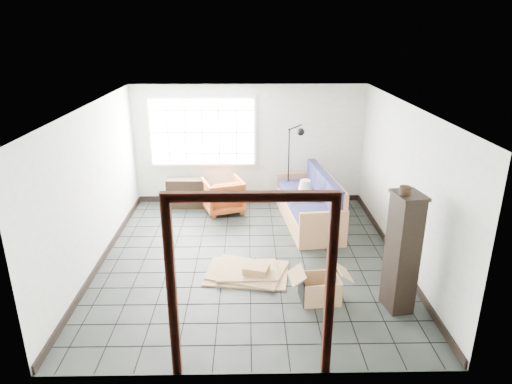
{
  "coord_description": "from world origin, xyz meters",
  "views": [
    {
      "loc": [
        -0.02,
        -6.93,
        3.74
      ],
      "look_at": [
        0.11,
        0.3,
        1.1
      ],
      "focal_mm": 32.0,
      "sensor_mm": 36.0,
      "label": 1
    }
  ],
  "objects_px": {
    "armchair": "(223,194)",
    "tall_shelf": "(402,252)",
    "futon_sofa": "(312,205)",
    "side_table": "(308,204)"
  },
  "relations": [
    {
      "from": "futon_sofa",
      "to": "armchair",
      "type": "distance_m",
      "value": 1.91
    },
    {
      "from": "armchair",
      "to": "tall_shelf",
      "type": "bearing_deg",
      "value": 107.58
    },
    {
      "from": "side_table",
      "to": "tall_shelf",
      "type": "distance_m",
      "value": 3.13
    },
    {
      "from": "futon_sofa",
      "to": "side_table",
      "type": "xyz_separation_m",
      "value": [
        -0.08,
        0.01,
        0.02
      ]
    },
    {
      "from": "futon_sofa",
      "to": "armchair",
      "type": "relative_size",
      "value": 3.01
    },
    {
      "from": "armchair",
      "to": "tall_shelf",
      "type": "height_order",
      "value": "tall_shelf"
    },
    {
      "from": "side_table",
      "to": "tall_shelf",
      "type": "xyz_separation_m",
      "value": [
        0.89,
        -2.96,
        0.47
      ]
    },
    {
      "from": "futon_sofa",
      "to": "armchair",
      "type": "bearing_deg",
      "value": 154.19
    },
    {
      "from": "armchair",
      "to": "tall_shelf",
      "type": "xyz_separation_m",
      "value": [
        2.61,
        -3.59,
        0.47
      ]
    },
    {
      "from": "armchair",
      "to": "side_table",
      "type": "bearing_deg",
      "value": 141.57
    }
  ]
}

